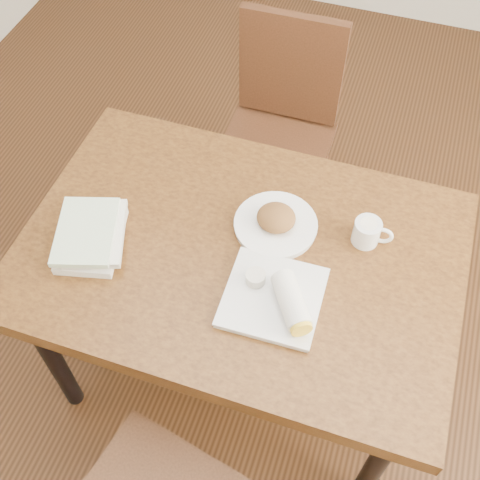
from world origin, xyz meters
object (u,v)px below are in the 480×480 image
(table, at_px, (240,265))
(coffee_mug, at_px, (368,232))
(plate_burrito, at_px, (278,299))
(book_stack, at_px, (91,235))
(chair_far, at_px, (281,122))
(plate_scone, at_px, (276,222))

(table, height_order, coffee_mug, coffee_mug)
(coffee_mug, bearing_deg, table, -156.11)
(plate_burrito, xyz_separation_m, book_stack, (-0.57, 0.03, 0.01))
(table, bearing_deg, coffee_mug, 23.89)
(chair_far, height_order, coffee_mug, chair_far)
(table, bearing_deg, plate_scone, 56.53)
(chair_far, relative_size, plate_burrito, 3.53)
(coffee_mug, height_order, plate_burrito, plate_burrito)
(chair_far, bearing_deg, plate_burrito, -74.95)
(plate_burrito, bearing_deg, coffee_mug, 57.28)
(table, relative_size, chair_far, 1.34)
(chair_far, xyz_separation_m, book_stack, (-0.33, -0.88, 0.23))
(table, xyz_separation_m, chair_far, (-0.09, 0.77, -0.12))
(chair_far, bearing_deg, plate_scone, -76.06)
(chair_far, xyz_separation_m, plate_scone, (0.16, -0.66, 0.23))
(book_stack, bearing_deg, plate_burrito, -2.84)
(plate_burrito, bearing_deg, table, 138.53)
(table, distance_m, plate_scone, 0.17)
(plate_scone, xyz_separation_m, book_stack, (-0.49, -0.22, 0.01))
(chair_far, relative_size, coffee_mug, 8.09)
(plate_scone, distance_m, plate_burrito, 0.26)
(chair_far, relative_size, book_stack, 3.25)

